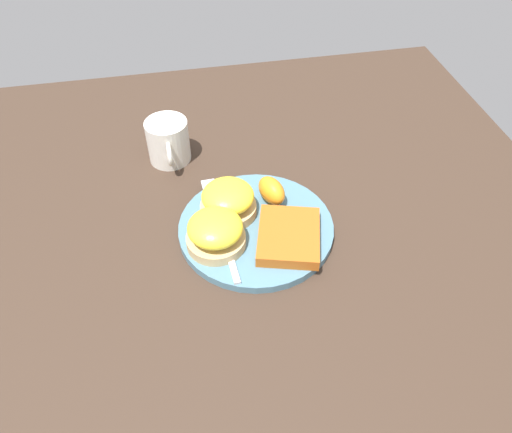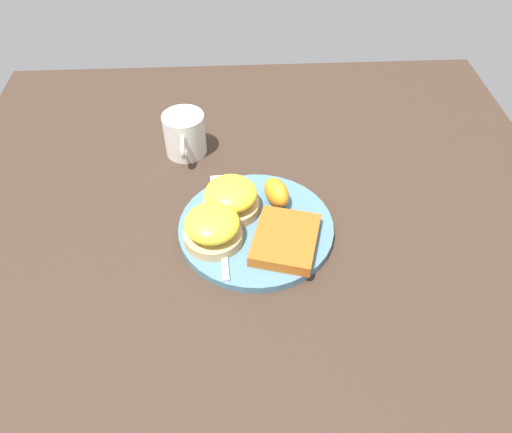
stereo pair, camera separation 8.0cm
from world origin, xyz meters
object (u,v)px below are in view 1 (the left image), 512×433
(sandwich_benedict_right, at_px, (215,232))
(fork, at_px, (219,220))
(orange_wedge, at_px, (272,191))
(cup, at_px, (168,141))
(sandwich_benedict_left, at_px, (228,200))
(hashbrown_patty, at_px, (289,236))

(sandwich_benedict_right, bearing_deg, fork, 167.07)
(orange_wedge, height_order, cup, cup)
(sandwich_benedict_left, height_order, hashbrown_patty, sandwich_benedict_left)
(cup, bearing_deg, hashbrown_patty, 32.77)
(cup, bearing_deg, sandwich_benedict_left, 25.15)
(sandwich_benedict_right, bearing_deg, hashbrown_patty, 82.46)
(sandwich_benedict_left, distance_m, hashbrown_patty, 0.12)
(orange_wedge, bearing_deg, fork, -71.24)
(sandwich_benedict_right, bearing_deg, cup, -167.45)
(sandwich_benedict_right, xyz_separation_m, cup, (-0.25, -0.05, -0.00))
(sandwich_benedict_left, distance_m, fork, 0.04)
(sandwich_benedict_right, bearing_deg, orange_wedge, 127.36)
(hashbrown_patty, relative_size, cup, 1.09)
(sandwich_benedict_right, xyz_separation_m, orange_wedge, (-0.08, 0.11, -0.01))
(hashbrown_patty, bearing_deg, sandwich_benedict_right, -97.54)
(fork, height_order, cup, cup)
(sandwich_benedict_right, relative_size, cup, 0.88)
(orange_wedge, relative_size, cup, 0.56)
(hashbrown_patty, xyz_separation_m, orange_wedge, (-0.10, -0.01, 0.01))
(orange_wedge, bearing_deg, hashbrown_patty, 3.98)
(sandwich_benedict_left, relative_size, hashbrown_patty, 0.80)
(sandwich_benedict_right, distance_m, orange_wedge, 0.13)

